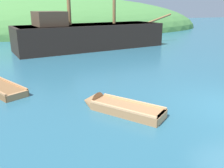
% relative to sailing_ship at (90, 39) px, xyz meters
% --- Properties ---
extents(shore_hill, '(52.22, 24.57, 10.22)m').
position_rel_sailing_ship_xyz_m(shore_hill, '(-1.92, 18.94, -0.81)').
color(shore_hill, '#477F3D').
rests_on(shore_hill, ground).
extents(sailing_ship, '(15.57, 5.95, 11.77)m').
position_rel_sailing_ship_xyz_m(sailing_ship, '(0.00, 0.00, 0.00)').
color(sailing_ship, black).
rests_on(sailing_ship, ground).
extents(rowboat_outer_right, '(2.63, 3.06, 0.86)m').
position_rel_sailing_ship_xyz_m(rowboat_outer_right, '(-2.62, -13.11, -0.72)').
color(rowboat_outer_right, '#9E7047').
rests_on(rowboat_outer_right, ground).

